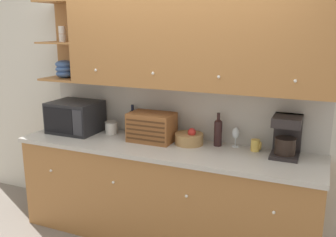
{
  "coord_description": "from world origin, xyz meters",
  "views": [
    {
      "loc": [
        1.32,
        -3.28,
        1.98
      ],
      "look_at": [
        0.0,
        -0.22,
        1.16
      ],
      "focal_mm": 40.0,
      "sensor_mm": 36.0,
      "label": 1
    }
  ],
  "objects_px": {
    "mug": "(256,145)",
    "coffee_maker": "(287,135)",
    "wine_bottle": "(133,121)",
    "second_wine_bottle": "(218,131)",
    "fruit_basket": "(189,138)",
    "wine_glass": "(236,134)",
    "storage_canister": "(111,128)",
    "bread_box": "(152,127)",
    "microwave": "(75,117)"
  },
  "relations": [
    {
      "from": "wine_bottle",
      "to": "microwave",
      "type": "bearing_deg",
      "value": -163.53
    },
    {
      "from": "storage_canister",
      "to": "wine_glass",
      "type": "distance_m",
      "value": 1.25
    },
    {
      "from": "second_wine_bottle",
      "to": "microwave",
      "type": "bearing_deg",
      "value": -175.05
    },
    {
      "from": "microwave",
      "to": "second_wine_bottle",
      "type": "distance_m",
      "value": 1.48
    },
    {
      "from": "fruit_basket",
      "to": "mug",
      "type": "height_order",
      "value": "fruit_basket"
    },
    {
      "from": "fruit_basket",
      "to": "mug",
      "type": "relative_size",
      "value": 2.57
    },
    {
      "from": "coffee_maker",
      "to": "wine_glass",
      "type": "bearing_deg",
      "value": 171.29
    },
    {
      "from": "second_wine_bottle",
      "to": "mug",
      "type": "height_order",
      "value": "second_wine_bottle"
    },
    {
      "from": "wine_bottle",
      "to": "mug",
      "type": "bearing_deg",
      "value": -2.58
    },
    {
      "from": "mug",
      "to": "microwave",
      "type": "bearing_deg",
      "value": -176.42
    },
    {
      "from": "bread_box",
      "to": "mug",
      "type": "bearing_deg",
      "value": 5.67
    },
    {
      "from": "wine_glass",
      "to": "storage_canister",
      "type": "bearing_deg",
      "value": -176.16
    },
    {
      "from": "storage_canister",
      "to": "bread_box",
      "type": "bearing_deg",
      "value": -6.86
    },
    {
      "from": "storage_canister",
      "to": "coffee_maker",
      "type": "distance_m",
      "value": 1.7
    },
    {
      "from": "mug",
      "to": "coffee_maker",
      "type": "height_order",
      "value": "coffee_maker"
    },
    {
      "from": "wine_glass",
      "to": "mug",
      "type": "bearing_deg",
      "value": -13.74
    },
    {
      "from": "mug",
      "to": "coffee_maker",
      "type": "distance_m",
      "value": 0.28
    },
    {
      "from": "wine_glass",
      "to": "bread_box",
      "type": "bearing_deg",
      "value": -169.55
    },
    {
      "from": "coffee_maker",
      "to": "wine_bottle",
      "type": "bearing_deg",
      "value": 177.04
    },
    {
      "from": "microwave",
      "to": "second_wine_bottle",
      "type": "xyz_separation_m",
      "value": [
        1.47,
        0.13,
        -0.02
      ]
    },
    {
      "from": "microwave",
      "to": "bread_box",
      "type": "height_order",
      "value": "microwave"
    },
    {
      "from": "microwave",
      "to": "bread_box",
      "type": "distance_m",
      "value": 0.86
    },
    {
      "from": "storage_canister",
      "to": "mug",
      "type": "relative_size",
      "value": 1.24
    },
    {
      "from": "storage_canister",
      "to": "wine_glass",
      "type": "xyz_separation_m",
      "value": [
        1.25,
        0.08,
        0.06
      ]
    },
    {
      "from": "bread_box",
      "to": "second_wine_bottle",
      "type": "bearing_deg",
      "value": 10.08
    },
    {
      "from": "coffee_maker",
      "to": "second_wine_bottle",
      "type": "bearing_deg",
      "value": 176.64
    },
    {
      "from": "wine_glass",
      "to": "microwave",
      "type": "bearing_deg",
      "value": -174.38
    },
    {
      "from": "wine_bottle",
      "to": "second_wine_bottle",
      "type": "xyz_separation_m",
      "value": [
        0.9,
        -0.04,
        0.0
      ]
    },
    {
      "from": "wine_bottle",
      "to": "fruit_basket",
      "type": "relative_size",
      "value": 1.13
    },
    {
      "from": "storage_canister",
      "to": "wine_bottle",
      "type": "bearing_deg",
      "value": 25.36
    },
    {
      "from": "wine_glass",
      "to": "second_wine_bottle",
      "type": "bearing_deg",
      "value": -168.08
    },
    {
      "from": "storage_canister",
      "to": "mug",
      "type": "xyz_separation_m",
      "value": [
        1.44,
        0.04,
        -0.01
      ]
    },
    {
      "from": "wine_bottle",
      "to": "bread_box",
      "type": "distance_m",
      "value": 0.32
    },
    {
      "from": "wine_bottle",
      "to": "mug",
      "type": "xyz_separation_m",
      "value": [
        1.24,
        -0.06,
        -0.08
      ]
    },
    {
      "from": "mug",
      "to": "coffee_maker",
      "type": "xyz_separation_m",
      "value": [
        0.25,
        -0.02,
        0.13
      ]
    },
    {
      "from": "fruit_basket",
      "to": "coffee_maker",
      "type": "height_order",
      "value": "coffee_maker"
    },
    {
      "from": "storage_canister",
      "to": "second_wine_bottle",
      "type": "height_order",
      "value": "second_wine_bottle"
    },
    {
      "from": "storage_canister",
      "to": "mug",
      "type": "bearing_deg",
      "value": 1.48
    },
    {
      "from": "second_wine_bottle",
      "to": "wine_glass",
      "type": "distance_m",
      "value": 0.16
    },
    {
      "from": "second_wine_bottle",
      "to": "mug",
      "type": "distance_m",
      "value": 0.36
    },
    {
      "from": "fruit_basket",
      "to": "microwave",
      "type": "bearing_deg",
      "value": -176.76
    },
    {
      "from": "microwave",
      "to": "storage_canister",
      "type": "height_order",
      "value": "microwave"
    },
    {
      "from": "wine_bottle",
      "to": "fruit_basket",
      "type": "height_order",
      "value": "wine_bottle"
    },
    {
      "from": "microwave",
      "to": "wine_glass",
      "type": "distance_m",
      "value": 1.63
    },
    {
      "from": "coffee_maker",
      "to": "bread_box",
      "type": "bearing_deg",
      "value": -176.51
    },
    {
      "from": "wine_glass",
      "to": "wine_bottle",
      "type": "bearing_deg",
      "value": 179.49
    },
    {
      "from": "wine_bottle",
      "to": "wine_glass",
      "type": "height_order",
      "value": "wine_bottle"
    },
    {
      "from": "bread_box",
      "to": "fruit_basket",
      "type": "height_order",
      "value": "bread_box"
    },
    {
      "from": "second_wine_bottle",
      "to": "mug",
      "type": "xyz_separation_m",
      "value": [
        0.35,
        -0.01,
        -0.09
      ]
    },
    {
      "from": "storage_canister",
      "to": "microwave",
      "type": "bearing_deg",
      "value": -168.55
    }
  ]
}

